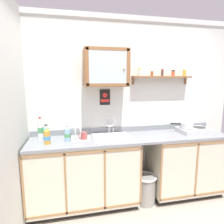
{
  "coord_description": "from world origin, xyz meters",
  "views": [
    {
      "loc": [
        -0.81,
        -2.15,
        1.73
      ],
      "look_at": [
        -0.26,
        0.43,
        1.29
      ],
      "focal_mm": 30.9,
      "sensor_mm": 36.0,
      "label": 1
    }
  ],
  "objects_px": {
    "saucepan": "(187,125)",
    "trash_bin": "(145,188)",
    "bottle_detergent_teal_0": "(46,134)",
    "dish_rack": "(80,137)",
    "wall_cabinet": "(106,68)",
    "hot_plate_stove": "(194,130)",
    "mug": "(84,136)",
    "sink": "(111,139)",
    "warning_sign": "(105,97)",
    "bottle_opaque_white_2": "(40,129)",
    "bottle_water_blue_1": "(68,134)",
    "bottle_juice_amber_3": "(47,136)"
  },
  "relations": [
    {
      "from": "saucepan",
      "to": "trash_bin",
      "type": "bearing_deg",
      "value": -167.94
    },
    {
      "from": "bottle_detergent_teal_0",
      "to": "dish_rack",
      "type": "relative_size",
      "value": 0.77
    },
    {
      "from": "bottle_detergent_teal_0",
      "to": "wall_cabinet",
      "type": "distance_m",
      "value": 1.16
    },
    {
      "from": "hot_plate_stove",
      "to": "wall_cabinet",
      "type": "height_order",
      "value": "wall_cabinet"
    },
    {
      "from": "saucepan",
      "to": "mug",
      "type": "bearing_deg",
      "value": -178.5
    },
    {
      "from": "trash_bin",
      "to": "sink",
      "type": "bearing_deg",
      "value": 162.56
    },
    {
      "from": "warning_sign",
      "to": "trash_bin",
      "type": "xyz_separation_m",
      "value": [
        0.51,
        -0.38,
        -1.27
      ]
    },
    {
      "from": "bottle_opaque_white_2",
      "to": "warning_sign",
      "type": "distance_m",
      "value": 0.98
    },
    {
      "from": "bottle_water_blue_1",
      "to": "dish_rack",
      "type": "height_order",
      "value": "bottle_water_blue_1"
    },
    {
      "from": "mug",
      "to": "bottle_water_blue_1",
      "type": "bearing_deg",
      "value": -175.23
    },
    {
      "from": "saucepan",
      "to": "bottle_water_blue_1",
      "type": "height_order",
      "value": "bottle_water_blue_1"
    },
    {
      "from": "bottle_juice_amber_3",
      "to": "saucepan",
      "type": "bearing_deg",
      "value": 3.42
    },
    {
      "from": "bottle_opaque_white_2",
      "to": "bottle_juice_amber_3",
      "type": "distance_m",
      "value": 0.21
    },
    {
      "from": "sink",
      "to": "bottle_juice_amber_3",
      "type": "distance_m",
      "value": 0.85
    },
    {
      "from": "bottle_juice_amber_3",
      "to": "mug",
      "type": "xyz_separation_m",
      "value": [
        0.45,
        0.08,
        -0.05
      ]
    },
    {
      "from": "mug",
      "to": "wall_cabinet",
      "type": "xyz_separation_m",
      "value": [
        0.32,
        0.12,
        0.89
      ]
    },
    {
      "from": "hot_plate_stove",
      "to": "bottle_detergent_teal_0",
      "type": "distance_m",
      "value": 2.11
    },
    {
      "from": "hot_plate_stove",
      "to": "bottle_juice_amber_3",
      "type": "relative_size",
      "value": 2.03
    },
    {
      "from": "hot_plate_stove",
      "to": "bottle_detergent_teal_0",
      "type": "bearing_deg",
      "value": 179.68
    },
    {
      "from": "sink",
      "to": "trash_bin",
      "type": "relative_size",
      "value": 1.29
    },
    {
      "from": "hot_plate_stove",
      "to": "bottle_opaque_white_2",
      "type": "bearing_deg",
      "value": 177.66
    },
    {
      "from": "sink",
      "to": "hot_plate_stove",
      "type": "height_order",
      "value": "sink"
    },
    {
      "from": "bottle_opaque_white_2",
      "to": "wall_cabinet",
      "type": "height_order",
      "value": "wall_cabinet"
    },
    {
      "from": "warning_sign",
      "to": "mug",
      "type": "bearing_deg",
      "value": -140.34
    },
    {
      "from": "hot_plate_stove",
      "to": "bottle_juice_amber_3",
      "type": "height_order",
      "value": "bottle_juice_amber_3"
    },
    {
      "from": "hot_plate_stove",
      "to": "bottle_water_blue_1",
      "type": "bearing_deg",
      "value": -179.03
    },
    {
      "from": "bottle_water_blue_1",
      "to": "trash_bin",
      "type": "height_order",
      "value": "bottle_water_blue_1"
    },
    {
      "from": "sink",
      "to": "hot_plate_stove",
      "type": "bearing_deg",
      "value": -1.13
    },
    {
      "from": "bottle_opaque_white_2",
      "to": "bottle_juice_amber_3",
      "type": "xyz_separation_m",
      "value": [
        0.1,
        -0.18,
        -0.05
      ]
    },
    {
      "from": "hot_plate_stove",
      "to": "bottle_juice_amber_3",
      "type": "xyz_separation_m",
      "value": [
        -2.09,
        -0.09,
        0.06
      ]
    },
    {
      "from": "sink",
      "to": "bottle_juice_amber_3",
      "type": "relative_size",
      "value": 2.38
    },
    {
      "from": "bottle_juice_amber_3",
      "to": "hot_plate_stove",
      "type": "bearing_deg",
      "value": 2.53
    },
    {
      "from": "saucepan",
      "to": "bottle_detergent_teal_0",
      "type": "relative_size",
      "value": 1.48
    },
    {
      "from": "sink",
      "to": "hot_plate_stove",
      "type": "distance_m",
      "value": 1.26
    },
    {
      "from": "bottle_detergent_teal_0",
      "to": "bottle_opaque_white_2",
      "type": "distance_m",
      "value": 0.12
    },
    {
      "from": "bottle_opaque_white_2",
      "to": "trash_bin",
      "type": "distance_m",
      "value": 1.66
    },
    {
      "from": "bottle_opaque_white_2",
      "to": "bottle_detergent_teal_0",
      "type": "bearing_deg",
      "value": -44.36
    },
    {
      "from": "hot_plate_stove",
      "to": "trash_bin",
      "type": "bearing_deg",
      "value": -171.39
    },
    {
      "from": "sink",
      "to": "bottle_juice_amber_3",
      "type": "height_order",
      "value": "sink"
    },
    {
      "from": "bottle_opaque_white_2",
      "to": "warning_sign",
      "type": "xyz_separation_m",
      "value": [
        0.88,
        0.17,
        0.39
      ]
    },
    {
      "from": "sink",
      "to": "wall_cabinet",
      "type": "relative_size",
      "value": 0.89
    },
    {
      "from": "sink",
      "to": "saucepan",
      "type": "height_order",
      "value": "sink"
    },
    {
      "from": "hot_plate_stove",
      "to": "bottle_detergent_teal_0",
      "type": "relative_size",
      "value": 2.04
    },
    {
      "from": "saucepan",
      "to": "dish_rack",
      "type": "xyz_separation_m",
      "value": [
        -1.58,
        -0.02,
        -0.08
      ]
    },
    {
      "from": "bottle_juice_amber_3",
      "to": "warning_sign",
      "type": "height_order",
      "value": "warning_sign"
    },
    {
      "from": "saucepan",
      "to": "bottle_water_blue_1",
      "type": "relative_size",
      "value": 1.48
    },
    {
      "from": "bottle_opaque_white_2",
      "to": "bottle_juice_amber_3",
      "type": "bearing_deg",
      "value": -61.41
    },
    {
      "from": "bottle_juice_amber_3",
      "to": "wall_cabinet",
      "type": "bearing_deg",
      "value": 14.66
    },
    {
      "from": "bottle_water_blue_1",
      "to": "sink",
      "type": "bearing_deg",
      "value": 5.49
    },
    {
      "from": "hot_plate_stove",
      "to": "saucepan",
      "type": "relative_size",
      "value": 1.37
    }
  ]
}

